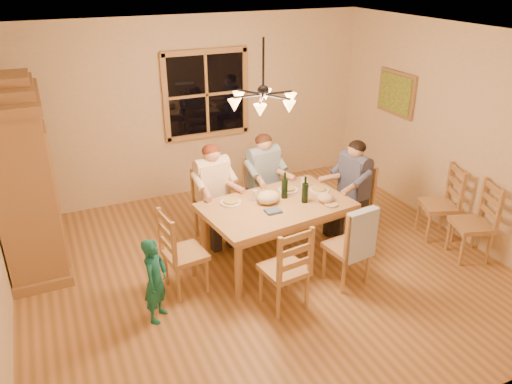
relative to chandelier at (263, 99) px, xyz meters
name	(u,v)px	position (x,y,z in m)	size (l,w,h in m)	color
floor	(262,269)	(0.00, 0.00, -2.08)	(5.50, 5.50, 0.00)	olive
ceiling	(264,37)	(0.00, 0.00, 0.62)	(5.50, 5.00, 0.02)	white
wall_back	(194,108)	(0.00, 2.50, -0.73)	(5.50, 0.02, 2.70)	beige
wall_right	(455,133)	(2.75, 0.00, -0.73)	(0.02, 5.00, 2.70)	beige
window	(206,94)	(0.20, 2.47, -0.53)	(1.30, 0.06, 1.30)	black
painting	(396,93)	(2.71, 1.20, -0.48)	(0.06, 0.78, 0.64)	olive
chandelier	(263,99)	(0.00, 0.00, 0.00)	(0.77, 0.68, 0.71)	black
armoire	(25,184)	(-2.42, 1.25, -1.02)	(0.66, 1.40, 2.30)	olive
dining_table	(276,212)	(0.25, 0.14, -1.42)	(1.84, 1.26, 0.76)	#AD844D
chair_far_left	(214,219)	(-0.28, 0.89, -1.77)	(0.49, 0.47, 0.99)	#AE864C
chair_far_right	(264,206)	(0.47, 0.99, -1.77)	(0.49, 0.47, 0.99)	#AE864C
chair_near_left	(284,281)	(-0.08, -0.72, -1.77)	(0.49, 0.47, 0.99)	#AE864C
chair_near_right	(346,258)	(0.77, -0.61, -1.77)	(0.49, 0.47, 0.99)	#AE864C
chair_end_left	(186,266)	(-0.94, -0.01, -1.77)	(0.47, 0.49, 0.99)	#AE864C
chair_end_right	(350,214)	(1.43, 0.29, -1.77)	(0.47, 0.49, 0.99)	#AE864C
adult_woman	(213,182)	(-0.28, 0.89, -1.24)	(0.43, 0.46, 0.87)	#F7DFBF
adult_plaid_man	(264,170)	(0.47, 0.99, -1.24)	(0.43, 0.46, 0.87)	#316586
adult_slate_man	(354,177)	(1.43, 0.29, -1.24)	(0.46, 0.43, 0.87)	#454D6E
towel	(361,235)	(0.80, -0.80, -1.38)	(0.38, 0.10, 0.58)	#B8D0F9
wine_bottle_a	(285,185)	(0.41, 0.26, -1.15)	(0.08, 0.08, 0.33)	black
wine_bottle_b	(305,190)	(0.58, 0.05, -1.15)	(0.08, 0.08, 0.33)	black
plate_woman	(231,203)	(-0.24, 0.38, -1.31)	(0.26, 0.26, 0.02)	white
plate_plaid	(288,190)	(0.55, 0.42, -1.31)	(0.26, 0.26, 0.02)	white
plate_slate	(319,190)	(0.90, 0.26, -1.31)	(0.26, 0.26, 0.02)	white
wine_glass_a	(255,196)	(0.05, 0.32, -1.25)	(0.06, 0.06, 0.14)	silver
wine_glass_b	(303,184)	(0.75, 0.40, -1.25)	(0.06, 0.06, 0.14)	silver
cap	(326,198)	(0.81, -0.05, -1.26)	(0.20, 0.20, 0.11)	#D2B08C
napkin	(273,211)	(0.12, -0.03, -1.30)	(0.18, 0.14, 0.03)	#486385
cloth_bundle	(268,197)	(0.17, 0.20, -1.24)	(0.28, 0.22, 0.15)	beige
child	(155,280)	(-1.36, -0.38, -1.61)	(0.34, 0.22, 0.93)	#186C62
chair_spare_front	(469,235)	(2.45, -0.79, -1.77)	(0.54, 0.55, 0.99)	#AE864C
chair_spare_back	(436,216)	(2.45, -0.21, -1.77)	(0.54, 0.55, 0.99)	#AE864C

